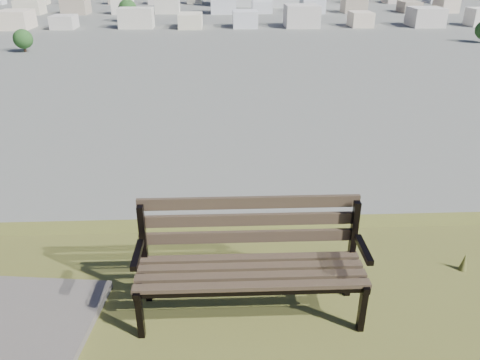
{
  "coord_description": "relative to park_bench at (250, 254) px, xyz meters",
  "views": [
    {
      "loc": [
        0.08,
        -0.39,
        27.77
      ],
      "look_at": [
        0.31,
        4.66,
        25.3
      ],
      "focal_mm": 35.0,
      "sensor_mm": 36.0,
      "label": 1
    }
  ],
  "objects": [
    {
      "name": "park_bench",
      "position": [
        0.0,
        0.0,
        0.0
      ],
      "size": [
        1.85,
        0.6,
        0.96
      ],
      "rotation": [
        0.0,
        0.0,
        -0.0
      ],
      "color": "#423726",
      "rests_on": "hilltop_mesa"
    }
  ]
}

